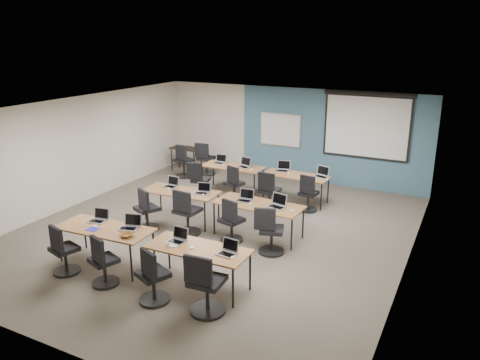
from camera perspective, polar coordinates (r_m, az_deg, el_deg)
The scene contains 58 objects.
floor at distance 10.39m, azimuth -3.06°, elevation -6.23°, with size 8.00×9.00×0.02m, color #6B6354.
ceiling at distance 9.63m, azimuth -3.32°, elevation 8.66°, with size 8.00×9.00×0.02m, color white.
wall_back at distance 13.89m, azimuth 6.19°, elevation 5.61°, with size 8.00×0.04×2.70m, color beige.
wall_front at distance 6.69m, azimuth -23.08°, elevation -8.90°, with size 8.00×0.04×2.70m, color beige.
wall_left at distance 12.37m, azimuth -19.47°, elevation 3.26°, with size 0.04×9.00×2.70m, color beige.
wall_right at distance 8.73m, azimuth 20.23°, elevation -2.50°, with size 0.04×9.00×2.70m, color beige.
blue_accent_panel at distance 13.48m, azimuth 11.13°, elevation 5.03°, with size 5.50×0.04×2.70m, color #3D5977.
whiteboard at distance 13.91m, azimuth 4.93°, elevation 6.09°, with size 1.28×0.03×0.98m.
projector_screen at distance 13.09m, azimuth 15.20°, elevation 6.79°, with size 2.40×0.10×1.82m.
training_table_front_left at distance 9.05m, azimuth -16.16°, elevation -5.89°, with size 1.83×0.76×0.73m.
training_table_front_right at distance 7.96m, azimuth -5.15°, elevation -8.55°, with size 1.77×0.74×0.73m.
training_table_mid_left at distance 10.77m, azimuth -7.22°, elevation -1.57°, with size 1.75×0.73×0.73m.
training_table_mid_right at distance 9.89m, azimuth 2.25°, elevation -3.17°, with size 1.90×0.79×0.73m.
training_table_back_left at distance 12.69m, azimuth -0.90°, elevation 1.49°, with size 1.70×0.71×0.73m.
training_table_back_right at distance 11.98m, azimuth 6.84°, elevation 0.39°, with size 1.67×0.70×0.73m.
laptop_0 at distance 9.36m, azimuth -16.83°, elevation -4.48°, with size 0.31×0.27×0.24m.
mouse_0 at distance 9.14m, azimuth -17.22°, elevation -5.38°, with size 0.06×0.10×0.03m, color white.
task_chair_0 at distance 9.04m, azimuth -20.75°, elevation -8.40°, with size 0.49×0.48×0.97m.
laptop_1 at distance 8.88m, azimuth -13.23°, elevation -5.36°, with size 0.34×0.29×0.25m.
mouse_1 at distance 8.59m, azimuth -12.92°, elevation -6.52°, with size 0.06×0.09×0.03m, color white.
task_chair_1 at distance 8.43m, azimuth -16.38°, elevation -9.91°, with size 0.49×0.47×0.96m.
laptop_2 at distance 8.19m, azimuth -7.57°, elevation -7.04°, with size 0.31×0.26×0.24m.
mouse_2 at distance 7.93m, azimuth -5.92°, elevation -8.21°, with size 0.06×0.10×0.04m, color white.
task_chair_2 at distance 7.74m, azimuth -10.63°, elevation -11.92°, with size 0.54×0.51×0.99m.
laptop_3 at distance 7.69m, azimuth -1.45°, elevation -8.58°, with size 0.31×0.26×0.23m.
mouse_3 at distance 7.57m, azimuth -0.98°, elevation -9.42°, with size 0.06×0.09×0.03m, color white.
task_chair_3 at distance 7.36m, azimuth -4.26°, elevation -13.06°, with size 0.57×0.57×1.04m.
laptop_4 at distance 11.07m, azimuth -8.37°, elevation -0.52°, with size 0.31×0.27×0.24m.
mouse_4 at distance 10.93m, azimuth -8.63°, elevation -1.04°, with size 0.06×0.09×0.03m, color white.
task_chair_4 at distance 10.48m, azimuth -11.36°, elevation -3.94°, with size 0.54×0.51×0.99m.
laptop_5 at distance 10.54m, azimuth -4.61°, elevation -1.31°, with size 0.30×0.26×0.23m.
mouse_5 at distance 10.43m, azimuth -4.51°, elevation -1.79°, with size 0.06×0.10×0.03m, color white.
task_chair_5 at distance 10.12m, azimuth -6.55°, elevation -4.35°, with size 0.56×0.56×1.03m.
laptop_6 at distance 10.04m, azimuth 0.64°, elevation -2.19°, with size 0.32×0.27×0.25m.
mouse_6 at distance 9.84m, azimuth 1.27°, elevation -2.94°, with size 0.06×0.09×0.03m, color white.
task_chair_6 at distance 9.71m, azimuth -1.09°, elevation -5.40°, with size 0.49×0.48×0.97m.
laptop_7 at distance 9.72m, azimuth 4.61°, elevation -2.91°, with size 0.35×0.30×0.27m.
mouse_7 at distance 9.52m, azimuth 6.37°, elevation -3.75°, with size 0.06×0.09×0.03m, color white.
task_chair_7 at distance 9.22m, azimuth 3.65°, elevation -6.62°, with size 0.53×0.51×0.99m.
laptop_8 at distance 12.98m, azimuth -2.47°, elevation 2.33°, with size 0.32×0.27×0.24m.
mouse_8 at distance 12.79m, azimuth -2.11°, elevation 1.89°, with size 0.06×0.10×0.03m, color white.
task_chair_8 at distance 12.34m, azimuth -4.99°, elevation -0.37°, with size 0.51×0.50×0.99m.
laptop_9 at distance 12.59m, azimuth 0.54°, elevation 1.88°, with size 0.34×0.29×0.26m.
mouse_9 at distance 12.29m, azimuth 1.45°, elevation 1.24°, with size 0.07×0.11×0.04m, color white.
task_chair_9 at distance 12.08m, azimuth -0.76°, elevation -0.78°, with size 0.49×0.47×0.96m.
laptop_10 at distance 12.28m, azimuth 5.22°, elevation 1.42°, with size 0.35×0.29×0.26m.
mouse_10 at distance 12.05m, azimuth 5.94°, elevation 0.82°, with size 0.06×0.10×0.04m, color white.
task_chair_10 at distance 11.43m, azimuth 3.51°, elevation -1.76°, with size 0.53×0.53×1.00m.
laptop_11 at distance 11.90m, azimuth 9.94°, elevation 0.70°, with size 0.35×0.29×0.26m.
mouse_11 at distance 11.65m, azimuth 10.58°, elevation 0.03°, with size 0.06×0.09×0.03m, color white.
task_chair_11 at distance 11.49m, azimuth 8.29°, elevation -1.96°, with size 0.46×0.46×0.95m.
blue_mousepad at distance 9.03m, azimuth -17.52°, elevation -5.75°, with size 0.22×0.18×0.01m, color #21239C.
snack_bowl at distance 8.55m, azimuth -13.62°, elevation -6.52°, with size 0.25×0.25×0.06m, color brown.
snack_plate at distance 8.08m, azimuth -7.98°, elevation -7.85°, with size 0.17×0.17×0.01m, color white.
coffee_cup at distance 8.01m, azimuth -8.77°, elevation -7.86°, with size 0.06×0.06×0.05m, color beige.
utility_table at distance 14.79m, azimuth -6.59°, elevation 3.59°, with size 0.95×0.53×0.75m.
spare_chair_a at distance 14.38m, azimuth -4.24°, elevation 2.27°, with size 0.54×0.54×1.02m.
spare_chair_b at distance 14.18m, azimuth -6.92°, elevation 1.98°, with size 0.55×0.54×1.02m.
Camera 1 is at (4.80, -8.22, 4.15)m, focal length 35.00 mm.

